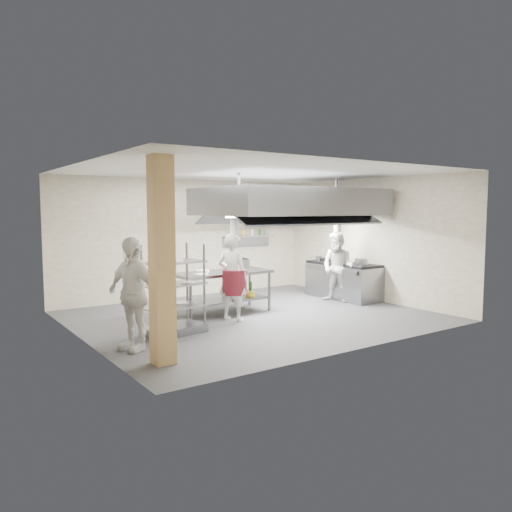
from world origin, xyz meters
TOP-DOWN VIEW (x-y plane):
  - floor at (0.00, 0.00)m, footprint 7.00×7.00m
  - ceiling at (0.00, 0.00)m, footprint 7.00×7.00m
  - wall_back at (0.00, 3.00)m, footprint 7.00×0.00m
  - wall_left at (-3.50, 0.00)m, footprint 0.00×6.00m
  - wall_right at (3.50, 0.00)m, footprint 0.00×6.00m
  - column at (-2.90, -1.90)m, footprint 0.30×0.30m
  - exhaust_hood at (1.30, 0.40)m, footprint 4.00×2.50m
  - hood_strip_a at (0.40, 0.40)m, footprint 1.60×0.12m
  - hood_strip_b at (2.20, 0.40)m, footprint 1.60×0.12m
  - wall_shelf at (1.80, 2.84)m, footprint 1.50×0.28m
  - island at (-0.38, 0.63)m, footprint 2.18×0.98m
  - island_worktop at (-0.38, 0.63)m, footprint 2.18×0.98m
  - island_undershelf at (-0.38, 0.63)m, footprint 2.00×0.88m
  - pass_rack at (-2.01, -0.39)m, footprint 1.16×0.79m
  - cooking_range at (3.08, 0.50)m, footprint 0.80×2.00m
  - range_top at (3.08, 0.50)m, footprint 0.78×1.96m
  - chef_head at (-0.58, -0.09)m, footprint 0.67×0.77m
  - chef_line at (2.60, 0.20)m, footprint 0.85×0.97m
  - chef_plating at (-3.00, -0.97)m, footprint 0.77×1.15m
  - griddle at (0.13, 0.84)m, footprint 0.50×0.42m
  - wicker_basket at (-0.19, 0.60)m, footprint 0.32×0.22m
  - stockpot at (3.02, -0.11)m, footprint 0.24×0.24m
  - plate_stack at (-2.01, -0.39)m, footprint 0.28×0.28m

SIDE VIEW (x-z plane):
  - floor at x=0.00m, z-range 0.00..0.00m
  - island_undershelf at x=-0.38m, z-range 0.28..0.32m
  - wicker_basket at x=-0.19m, z-range 0.32..0.46m
  - cooking_range at x=3.08m, z-range 0.00..0.84m
  - island at x=-0.38m, z-range 0.00..0.91m
  - plate_stack at x=-2.01m, z-range 0.49..0.55m
  - pass_rack at x=-2.01m, z-range 0.00..1.61m
  - chef_line at x=2.60m, z-range 0.00..1.69m
  - range_top at x=3.08m, z-range 0.84..0.90m
  - island_worktop at x=-0.38m, z-range 0.85..0.91m
  - chef_head at x=-0.58m, z-range 0.00..1.77m
  - chef_plating at x=-3.00m, z-range 0.00..1.81m
  - stockpot at x=3.02m, z-range 0.90..1.07m
  - griddle at x=0.13m, z-range 0.91..1.13m
  - wall_back at x=0.00m, z-range -2.00..5.00m
  - wall_left at x=-3.50m, z-range -1.50..4.50m
  - wall_right at x=3.50m, z-range -1.50..4.50m
  - column at x=-2.90m, z-range 0.00..3.00m
  - wall_shelf at x=1.80m, z-range 1.48..1.52m
  - hood_strip_a at x=0.40m, z-range 2.06..2.10m
  - hood_strip_b at x=2.20m, z-range 2.06..2.10m
  - exhaust_hood at x=1.30m, z-range 2.10..2.70m
  - ceiling at x=0.00m, z-range 3.00..3.00m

